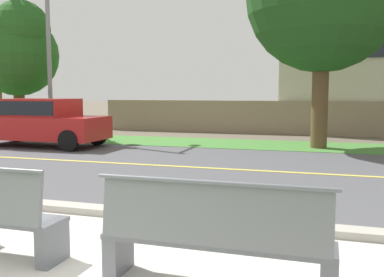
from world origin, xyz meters
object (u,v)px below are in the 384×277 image
(car_red_near, at_px, (40,120))
(bench_right, at_px, (214,239))
(shade_tree_far_left, at_px, (18,49))
(streetlamp, at_px, (51,22))

(car_red_near, bearing_deg, bench_right, -46.47)
(bench_right, distance_m, shade_tree_far_left, 15.80)
(car_red_near, relative_size, shade_tree_far_left, 0.81)
(car_red_near, height_order, shade_tree_far_left, shade_tree_far_left)
(bench_right, bearing_deg, streetlamp, 130.18)
(car_red_near, distance_m, shade_tree_far_left, 4.72)
(streetlamp, bearing_deg, shade_tree_far_left, 167.43)
(shade_tree_far_left, bearing_deg, streetlamp, -12.57)
(streetlamp, bearing_deg, car_red_near, -65.27)
(bench_right, height_order, car_red_near, car_red_near)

